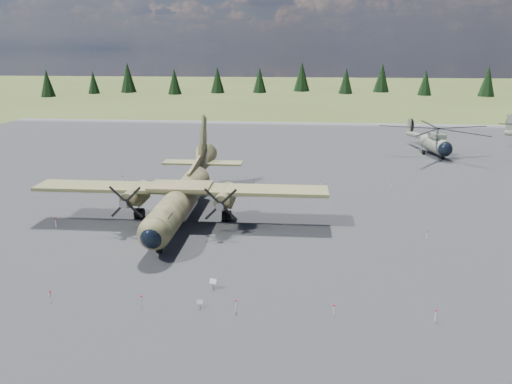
{
  "coord_description": "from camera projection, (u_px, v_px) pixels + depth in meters",
  "views": [
    {
      "loc": [
        5.97,
        -40.88,
        15.74
      ],
      "look_at": [
        1.7,
        2.0,
        3.31
      ],
      "focal_mm": 35.0,
      "sensor_mm": 36.0,
      "label": 1
    }
  ],
  "objects": [
    {
      "name": "treeline",
      "position": [
        194.0,
        159.0,
        51.25
      ],
      "size": [
        309.35,
        311.12,
        10.98
      ],
      "color": "black",
      "rests_on": "ground"
    },
    {
      "name": "helicopter_near",
      "position": [
        436.0,
        136.0,
        75.22
      ],
      "size": [
        20.27,
        21.67,
        4.37
      ],
      "rotation": [
        0.0,
        0.0,
        0.2
      ],
      "color": "slate",
      "rests_on": "ground"
    },
    {
      "name": "info_placard_left",
      "position": [
        200.0,
        303.0,
        31.22
      ],
      "size": [
        0.42,
        0.27,
        0.61
      ],
      "rotation": [
        0.0,
        0.0,
        0.3
      ],
      "color": "gray",
      "rests_on": "ground"
    },
    {
      "name": "barrier_fence",
      "position": [
        229.0,
        228.0,
        43.84
      ],
      "size": [
        33.12,
        29.62,
        0.85
      ],
      "color": "silver",
      "rests_on": "ground"
    },
    {
      "name": "ground",
      "position": [
        235.0,
        234.0,
        44.01
      ],
      "size": [
        500.0,
        500.0,
        0.0
      ],
      "primitive_type": "plane",
      "color": "#4D5B28",
      "rests_on": "ground"
    },
    {
      "name": "transport_plane",
      "position": [
        183.0,
        192.0,
        47.4
      ],
      "size": [
        27.29,
        24.84,
        9.02
      ],
      "rotation": [
        0.0,
        0.0,
        0.02
      ],
      "color": "#3A4324",
      "rests_on": "ground"
    },
    {
      "name": "info_placard_right",
      "position": [
        213.0,
        282.0,
        33.74
      ],
      "size": [
        0.52,
        0.33,
        0.76
      ],
      "rotation": [
        0.0,
        0.0,
        -0.28
      ],
      "color": "gray",
      "rests_on": "ground"
    },
    {
      "name": "apron",
      "position": [
        248.0,
        201.0,
        53.58
      ],
      "size": [
        120.0,
        120.0,
        0.04
      ],
      "primitive_type": "cube",
      "color": "#5A5B5F",
      "rests_on": "ground"
    }
  ]
}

